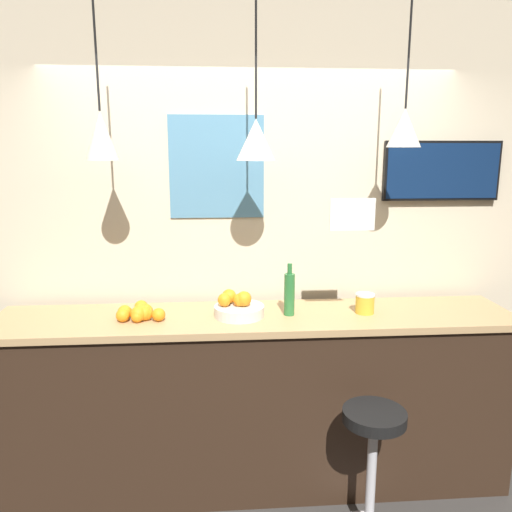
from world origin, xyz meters
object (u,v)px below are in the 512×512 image
(spread_jar, at_px, (365,303))
(mounted_tv, at_px, (442,171))
(juice_bottle, at_px, (289,293))
(bar_stool, at_px, (372,457))
(fruit_bowl, at_px, (238,307))

(spread_jar, xyz_separation_m, mounted_tv, (0.57, 0.36, 0.75))
(juice_bottle, bearing_deg, spread_jar, -0.00)
(juice_bottle, height_order, mounted_tv, mounted_tv)
(juice_bottle, relative_size, mounted_tv, 0.41)
(bar_stool, bearing_deg, mounted_tv, 53.18)
(juice_bottle, distance_m, spread_jar, 0.45)
(bar_stool, relative_size, spread_jar, 6.30)
(bar_stool, height_order, fruit_bowl, fruit_bowl)
(juice_bottle, xyz_separation_m, spread_jar, (0.45, -0.00, -0.07))
(bar_stool, xyz_separation_m, fruit_bowl, (-0.66, 0.52, 0.65))
(bar_stool, xyz_separation_m, spread_jar, (0.08, 0.52, 0.65))
(bar_stool, distance_m, spread_jar, 0.84)
(spread_jar, bearing_deg, fruit_bowl, 179.65)
(bar_stool, height_order, mounted_tv, mounted_tv)
(fruit_bowl, xyz_separation_m, mounted_tv, (1.31, 0.35, 0.76))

